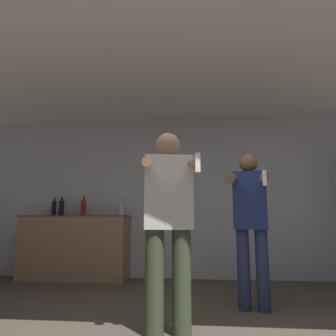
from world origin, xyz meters
name	(u,v)px	position (x,y,z in m)	size (l,w,h in m)	color
wall_back	(195,196)	(0.00, 3.25, 1.27)	(7.00, 0.06, 2.55)	#B2B7BC
ceiling_slab	(190,72)	(0.00, 1.61, 2.57)	(7.00, 3.74, 0.05)	silver
counter	(75,247)	(-1.84, 2.97, 0.48)	(1.65, 0.53, 0.95)	#997551
bottle_tall_gin	(121,210)	(-1.15, 3.03, 1.04)	(0.09, 0.09, 0.25)	silver
bottle_red_label	(54,208)	(-2.24, 3.03, 1.08)	(0.07, 0.07, 0.30)	black
bottle_dark_rum	(61,208)	(-2.11, 3.03, 1.08)	(0.08, 0.08, 0.31)	black
bottle_amber_bourbon	(83,207)	(-1.75, 3.03, 1.09)	(0.08, 0.08, 0.33)	maroon
person_woman_foreground	(168,219)	(-0.15, 0.62, 0.86)	(0.50, 0.51, 1.56)	#38422D
person_man_side	(251,216)	(0.60, 1.41, 0.90)	(0.47, 0.58, 1.55)	navy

